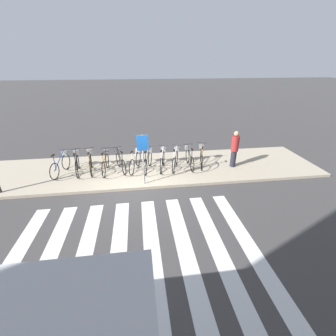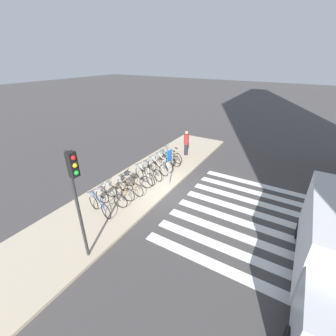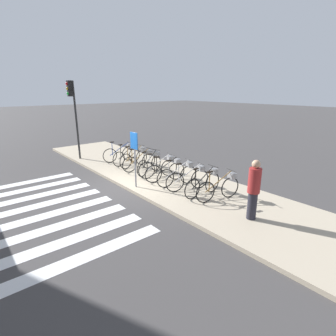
# 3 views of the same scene
# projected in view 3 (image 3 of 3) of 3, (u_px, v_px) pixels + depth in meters

# --- Properties ---
(ground_plane) EXTENTS (120.00, 120.00, 0.00)m
(ground_plane) POSITION_uv_depth(u_px,v_px,m) (124.00, 189.00, 10.03)
(ground_plane) COLOR #423F3F
(sidewalk) EXTENTS (17.28, 3.60, 0.12)m
(sidewalk) POSITION_uv_depth(u_px,v_px,m) (161.00, 177.00, 11.12)
(sidewalk) COLOR #B7A88E
(sidewalk) RESTS_ON ground_plane
(parked_bicycle_0) EXTENTS (0.53, 1.68, 1.05)m
(parked_bicycle_0) POSITION_uv_depth(u_px,v_px,m) (121.00, 152.00, 13.30)
(parked_bicycle_0) COLOR black
(parked_bicycle_0) RESTS_ON sidewalk
(parked_bicycle_1) EXTENTS (0.47, 1.69, 1.05)m
(parked_bicycle_1) POSITION_uv_depth(u_px,v_px,m) (128.00, 155.00, 12.80)
(parked_bicycle_1) COLOR black
(parked_bicycle_1) RESTS_ON sidewalk
(parked_bicycle_2) EXTENTS (0.47, 1.70, 1.05)m
(parked_bicycle_2) POSITION_uv_depth(u_px,v_px,m) (135.00, 157.00, 12.41)
(parked_bicycle_2) COLOR black
(parked_bicycle_2) RESTS_ON sidewalk
(parked_bicycle_3) EXTENTS (0.46, 1.71, 1.05)m
(parked_bicycle_3) POSITION_uv_depth(u_px,v_px,m) (141.00, 160.00, 11.82)
(parked_bicycle_3) COLOR black
(parked_bicycle_3) RESTS_ON sidewalk
(parked_bicycle_4) EXTENTS (0.65, 1.64, 1.05)m
(parked_bicycle_4) POSITION_uv_depth(u_px,v_px,m) (151.00, 163.00, 11.40)
(parked_bicycle_4) COLOR black
(parked_bicycle_4) RESTS_ON sidewalk
(parked_bicycle_5) EXTENTS (0.64, 1.65, 1.05)m
(parked_bicycle_5) POSITION_uv_depth(u_px,v_px,m) (160.00, 167.00, 10.87)
(parked_bicycle_5) COLOR black
(parked_bicycle_5) RESTS_ON sidewalk
(parked_bicycle_6) EXTENTS (0.61, 1.66, 1.05)m
(parked_bicycle_6) POSITION_uv_depth(u_px,v_px,m) (167.00, 170.00, 10.40)
(parked_bicycle_6) COLOR black
(parked_bicycle_6) RESTS_ON sidewalk
(parked_bicycle_7) EXTENTS (0.53, 1.68, 1.05)m
(parked_bicycle_7) POSITION_uv_depth(u_px,v_px,m) (179.00, 174.00, 9.94)
(parked_bicycle_7) COLOR black
(parked_bicycle_7) RESTS_ON sidewalk
(parked_bicycle_8) EXTENTS (0.65, 1.64, 1.05)m
(parked_bicycle_8) POSITION_uv_depth(u_px,v_px,m) (190.00, 178.00, 9.47)
(parked_bicycle_8) COLOR black
(parked_bicycle_8) RESTS_ON sidewalk
(parked_bicycle_9) EXTENTS (0.46, 1.71, 1.05)m
(parked_bicycle_9) POSITION_uv_depth(u_px,v_px,m) (205.00, 182.00, 9.01)
(parked_bicycle_9) COLOR black
(parked_bicycle_9) RESTS_ON sidewalk
(parked_bicycle_10) EXTENTS (0.56, 1.67, 1.05)m
(parked_bicycle_10) POSITION_uv_depth(u_px,v_px,m) (220.00, 187.00, 8.62)
(parked_bicycle_10) COLOR black
(parked_bicycle_10) RESTS_ON sidewalk
(pedestrian) EXTENTS (0.34, 0.34, 1.72)m
(pedestrian) POSITION_uv_depth(u_px,v_px,m) (254.00, 189.00, 7.20)
(pedestrian) COLOR #23232D
(pedestrian) RESTS_ON sidewalk
(traffic_light) EXTENTS (0.24, 0.40, 3.95)m
(traffic_light) POSITION_uv_depth(u_px,v_px,m) (73.00, 104.00, 13.09)
(traffic_light) COLOR #2D2D2D
(traffic_light) RESTS_ON sidewalk
(sign_post) EXTENTS (0.44, 0.07, 2.06)m
(sign_post) POSITION_uv_depth(u_px,v_px,m) (135.00, 150.00, 9.48)
(sign_post) COLOR #99999E
(sign_post) RESTS_ON sidewalk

